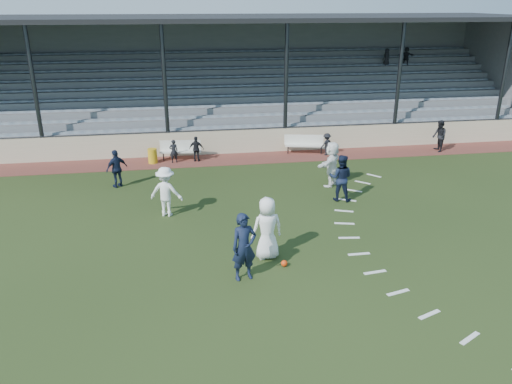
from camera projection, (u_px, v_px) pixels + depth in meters
ground at (269, 261)px, 15.10m from camera, size 90.00×90.00×0.00m
cinder_track at (230, 159)px, 24.77m from camera, size 34.00×2.00×0.02m
retaining_wall at (228, 142)px, 25.53m from camera, size 34.00×0.18×1.20m
bench_left at (180, 148)px, 24.51m from camera, size 2.03×0.65×0.95m
bench_right at (304, 142)px, 25.52m from camera, size 2.04×0.87×0.95m
trash_bin at (153, 156)px, 24.04m from camera, size 0.44×0.44×0.71m
football at (284, 263)px, 14.78m from camera, size 0.19×0.19×0.19m
player_white_lead at (267, 228)px, 15.00m from camera, size 1.04×0.77×1.96m
player_navy_lead at (244, 247)px, 13.83m from camera, size 0.81×0.63×1.98m
player_navy_mid at (341, 178)px, 19.41m from camera, size 1.10×0.99×1.85m
player_white_wing at (166, 192)px, 18.00m from camera, size 1.35×1.03×1.85m
player_navy_wing at (117, 169)px, 20.85m from camera, size 1.01×0.86×1.62m
player_white_back at (332, 164)px, 20.98m from camera, size 1.57×1.71×1.91m
official at (439, 136)px, 25.75m from camera, size 0.71×0.86×1.63m
sub_left_near at (174, 151)px, 24.03m from camera, size 0.45×0.33×1.14m
sub_left_far at (196, 149)px, 24.21m from camera, size 0.77×0.44×1.24m
sub_right at (327, 144)px, 25.23m from camera, size 0.83×0.67×1.12m
grandstand at (219, 95)px, 29.29m from camera, size 34.60×9.00×6.61m
penalty_arc at (398, 251)px, 15.71m from camera, size 3.89×14.63×0.01m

